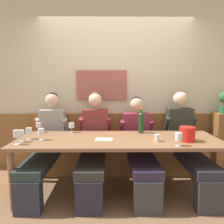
% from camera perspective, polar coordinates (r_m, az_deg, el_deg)
% --- Properties ---
extents(ground_plane, '(6.80, 6.80, 0.02)m').
position_cam_1_polar(ground_plane, '(2.90, 1.72, -22.22)').
color(ground_plane, brown).
rests_on(ground_plane, ground).
extents(room_wall_back, '(6.80, 0.12, 2.80)m').
position_cam_1_polar(room_wall_back, '(3.61, 1.07, 7.04)').
color(room_wall_back, beige).
rests_on(room_wall_back, ground).
extents(wood_wainscot_panel, '(6.80, 0.03, 0.93)m').
position_cam_1_polar(wood_wainscot_panel, '(3.68, 1.10, -7.68)').
color(wood_wainscot_panel, brown).
rests_on(wood_wainscot_panel, ground).
extents(wall_bench, '(2.86, 0.42, 0.94)m').
position_cam_1_polar(wall_bench, '(3.53, 1.19, -11.44)').
color(wall_bench, brown).
rests_on(wall_bench, ground).
extents(dining_table, '(2.56, 0.87, 0.74)m').
position_cam_1_polar(dining_table, '(2.75, 1.67, -8.46)').
color(dining_table, brown).
rests_on(dining_table, ground).
extents(person_center_right_seat, '(0.49, 1.31, 1.30)m').
position_cam_1_polar(person_center_right_seat, '(3.21, -16.98, -7.09)').
color(person_center_right_seat, '#282B3D').
rests_on(person_center_right_seat, ground).
extents(person_center_left_seat, '(0.50, 1.30, 1.31)m').
position_cam_1_polar(person_center_left_seat, '(3.08, -4.86, -7.49)').
color(person_center_left_seat, '#242434').
rests_on(person_center_left_seat, ground).
extents(person_right_seat, '(0.52, 1.30, 1.23)m').
position_cam_1_polar(person_right_seat, '(3.09, 7.27, -8.21)').
color(person_right_seat, '#353639').
rests_on(person_right_seat, ground).
extents(person_left_seat, '(0.49, 1.31, 1.34)m').
position_cam_1_polar(person_left_seat, '(3.28, 19.25, -6.50)').
color(person_left_seat, '#313035').
rests_on(person_left_seat, ground).
extents(ice_bucket, '(0.19, 0.19, 0.17)m').
position_cam_1_polar(ice_bucket, '(2.74, 19.48, -5.57)').
color(ice_bucket, red).
rests_on(ice_bucket, dining_table).
extents(wine_bottle_amber_mid, '(0.07, 0.07, 0.35)m').
position_cam_1_polar(wine_bottle_amber_mid, '(3.04, 7.80, -2.63)').
color(wine_bottle_amber_mid, '#134219').
rests_on(wine_bottle_amber_mid, dining_table).
extents(wine_glass_center_front, '(0.07, 0.07, 0.17)m').
position_cam_1_polar(wine_glass_center_front, '(2.67, -24.26, -5.42)').
color(wine_glass_center_front, silver).
rests_on(wine_glass_center_front, dining_table).
extents(wine_glass_by_bottle, '(0.07, 0.07, 0.14)m').
position_cam_1_polar(wine_glass_by_bottle, '(2.87, -21.35, -4.90)').
color(wine_glass_by_bottle, silver).
rests_on(wine_glass_by_bottle, dining_table).
extents(wine_glass_left_end, '(0.08, 0.08, 0.14)m').
position_cam_1_polar(wine_glass_left_end, '(2.77, -23.18, -5.39)').
color(wine_glass_left_end, silver).
rests_on(wine_glass_left_end, dining_table).
extents(wine_glass_center_rear, '(0.07, 0.07, 0.15)m').
position_cam_1_polar(wine_glass_center_rear, '(3.21, -19.07, -3.32)').
color(wine_glass_center_rear, silver).
rests_on(wine_glass_center_rear, dining_table).
extents(wine_glass_mid_right, '(0.08, 0.08, 0.15)m').
position_cam_1_polar(wine_glass_mid_right, '(2.50, 17.40, -6.36)').
color(wine_glass_mid_right, silver).
rests_on(wine_glass_mid_right, dining_table).
extents(wine_glass_right_end, '(0.07, 0.07, 0.14)m').
position_cam_1_polar(wine_glass_right_end, '(2.78, -18.46, -5.01)').
color(wine_glass_right_end, silver).
rests_on(wine_glass_right_end, dining_table).
extents(wine_glass_mid_left, '(0.08, 0.08, 0.14)m').
position_cam_1_polar(wine_glass_mid_left, '(3.10, -10.78, -3.65)').
color(wine_glass_mid_left, silver).
rests_on(wine_glass_mid_left, dining_table).
extents(water_tumbler_center, '(0.06, 0.06, 0.09)m').
position_cam_1_polar(water_tumbler_center, '(2.64, 12.04, -6.75)').
color(water_tumbler_center, silver).
rests_on(water_tumbler_center, dining_table).
extents(tasting_sheet_left_guest, '(0.22, 0.16, 0.00)m').
position_cam_1_polar(tasting_sheet_left_guest, '(2.69, -2.17, -7.30)').
color(tasting_sheet_left_guest, white).
rests_on(tasting_sheet_left_guest, dining_table).
extents(corner_pedestal, '(0.28, 0.28, 0.96)m').
position_cam_1_polar(corner_pedestal, '(3.96, 27.30, -7.18)').
color(corner_pedestal, brown).
rests_on(corner_pedestal, ground).
extents(potted_plant, '(0.18, 0.18, 0.34)m').
position_cam_1_polar(potted_plant, '(3.85, 27.88, 2.54)').
color(potted_plant, '#205D37').
rests_on(potted_plant, corner_pedestal).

